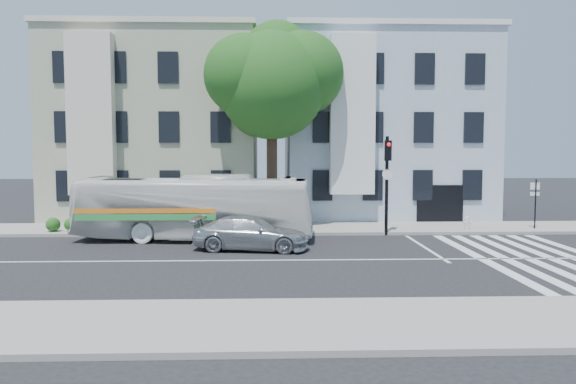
{
  "coord_description": "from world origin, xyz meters",
  "views": [
    {
      "loc": [
        -0.15,
        -20.95,
        4.19
      ],
      "look_at": [
        0.64,
        2.53,
        2.4
      ],
      "focal_mm": 35.0,
      "sensor_mm": 36.0,
      "label": 1
    }
  ],
  "objects_px": {
    "fire_hydrant": "(467,223)",
    "bus": "(195,208)",
    "sedan": "(251,233)",
    "traffic_signal": "(387,172)"
  },
  "relations": [
    {
      "from": "sedan",
      "to": "bus",
      "type": "bearing_deg",
      "value": 53.98
    },
    {
      "from": "bus",
      "to": "traffic_signal",
      "type": "distance_m",
      "value": 9.35
    },
    {
      "from": "fire_hydrant",
      "to": "sedan",
      "type": "bearing_deg",
      "value": -157.14
    },
    {
      "from": "traffic_signal",
      "to": "fire_hydrant",
      "type": "xyz_separation_m",
      "value": [
        4.27,
        0.84,
        -2.61
      ]
    },
    {
      "from": "bus",
      "to": "fire_hydrant",
      "type": "relative_size",
      "value": 15.62
    },
    {
      "from": "bus",
      "to": "fire_hydrant",
      "type": "distance_m",
      "value": 13.59
    },
    {
      "from": "fire_hydrant",
      "to": "bus",
      "type": "bearing_deg",
      "value": -171.89
    },
    {
      "from": "bus",
      "to": "sedan",
      "type": "height_order",
      "value": "bus"
    },
    {
      "from": "sedan",
      "to": "traffic_signal",
      "type": "distance_m",
      "value": 7.84
    },
    {
      "from": "bus",
      "to": "traffic_signal",
      "type": "relative_size",
      "value": 2.25
    }
  ]
}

